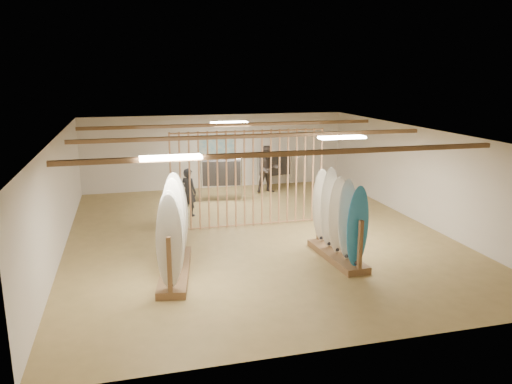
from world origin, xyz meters
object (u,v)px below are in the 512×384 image
object	(u,v)px
rack_left	(174,242)
clothing_rack_b	(275,165)
clothing_rack_a	(221,173)
shopper_a	(188,189)
shopper_b	(268,166)
rack_right	(338,230)

from	to	relation	value
rack_left	clothing_rack_b	xyz separation A→B (m)	(4.59, 7.65, 0.15)
rack_left	clothing_rack_b	world-z (taller)	rack_left
clothing_rack_a	shopper_a	xyz separation A→B (m)	(-1.34, -1.63, -0.13)
clothing_rack_b	shopper_a	bearing A→B (deg)	-153.05
rack_left	clothing_rack_a	size ratio (longest dim) A/B	1.82
rack_left	shopper_b	xyz separation A→B (m)	(4.11, 6.92, 0.25)
clothing_rack_a	rack_right	bearing A→B (deg)	-66.71
rack_right	clothing_rack_b	size ratio (longest dim) A/B	1.64
rack_right	clothing_rack_a	xyz separation A→B (m)	(-1.61, 6.24, 0.26)
rack_left	shopper_b	size ratio (longest dim) A/B	1.38
clothing_rack_b	shopper_a	size ratio (longest dim) A/B	0.80
clothing_rack_b	clothing_rack_a	bearing A→B (deg)	-161.23
shopper_b	rack_right	bearing A→B (deg)	-95.86
rack_left	rack_right	xyz separation A→B (m)	(3.84, -0.04, -0.02)
shopper_a	shopper_b	bearing A→B (deg)	-99.60
clothing_rack_a	shopper_b	bearing A→B (deg)	29.71
rack_left	clothing_rack_a	bearing A→B (deg)	79.93
shopper_a	shopper_b	size ratio (longest dim) A/B	0.86
rack_right	shopper_b	bearing A→B (deg)	84.43
rack_right	shopper_a	xyz separation A→B (m)	(-2.95, 4.62, 0.14)
rack_left	shopper_b	distance (m)	8.05
rack_right	shopper_b	distance (m)	6.97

